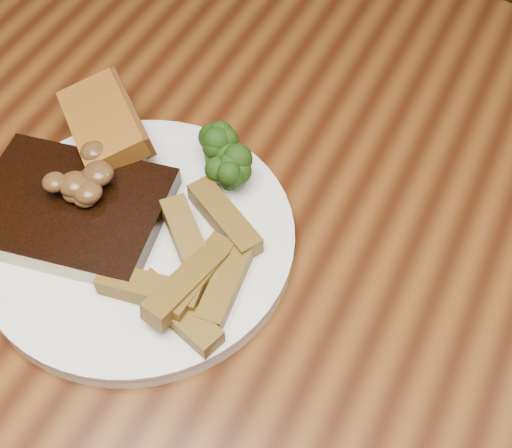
# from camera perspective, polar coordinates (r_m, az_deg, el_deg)

# --- Properties ---
(dining_table) EXTENTS (1.60, 0.90, 0.75)m
(dining_table) POSITION_cam_1_polar(r_m,az_deg,el_deg) (0.67, 0.09, -7.67)
(dining_table) COLOR #552D11
(dining_table) RESTS_ON ground
(chair_far) EXTENTS (0.48, 0.48, 0.90)m
(chair_far) POSITION_cam_1_polar(r_m,az_deg,el_deg) (1.15, 18.56, 9.48)
(chair_far) COLOR black
(chair_far) RESTS_ON ground
(plate) EXTENTS (0.32, 0.32, 0.01)m
(plate) POSITION_cam_1_polar(r_m,az_deg,el_deg) (0.61, -9.35, -1.25)
(plate) COLOR white
(plate) RESTS_ON dining_table
(steak) EXTENTS (0.17, 0.14, 0.02)m
(steak) POSITION_cam_1_polar(r_m,az_deg,el_deg) (0.62, -14.60, 1.10)
(steak) COLOR black
(steak) RESTS_ON plate
(steak_bone) EXTENTS (0.15, 0.04, 0.02)m
(steak_bone) POSITION_cam_1_polar(r_m,az_deg,el_deg) (0.60, -17.43, -2.68)
(steak_bone) COLOR beige
(steak_bone) RESTS_ON plate
(mushroom_pile) EXTENTS (0.08, 0.08, 0.03)m
(mushroom_pile) POSITION_cam_1_polar(r_m,az_deg,el_deg) (0.60, -14.38, 3.17)
(mushroom_pile) COLOR #53351A
(mushroom_pile) RESTS_ON steak
(garlic_bread) EXTENTS (0.11, 0.10, 0.02)m
(garlic_bread) POSITION_cam_1_polar(r_m,az_deg,el_deg) (0.66, -11.91, 6.73)
(garlic_bread) COLOR #9C5A1C
(garlic_bread) RESTS_ON plate
(potato_wedges) EXTENTS (0.11, 0.11, 0.02)m
(potato_wedges) POSITION_cam_1_polar(r_m,az_deg,el_deg) (0.57, -5.25, -3.17)
(potato_wedges) COLOR brown
(potato_wedges) RESTS_ON plate
(broccoli_cluster) EXTENTS (0.07, 0.07, 0.04)m
(broccoli_cluster) POSITION_cam_1_polar(r_m,az_deg,el_deg) (0.61, -2.17, 4.00)
(broccoli_cluster) COLOR #1B3B0D
(broccoli_cluster) RESTS_ON plate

